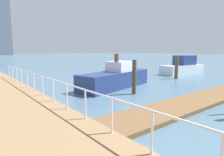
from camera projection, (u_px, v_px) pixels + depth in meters
ground_plane at (51, 81)px, 18.06m from camera, size 300.00×300.00×0.00m
floating_dock at (195, 101)px, 10.36m from camera, size 13.55×2.00×0.18m
boardwalk_railing at (75, 92)px, 7.34m from camera, size 0.06×25.76×1.08m
dock_piling_1 at (117, 71)px, 14.29m from camera, size 0.33×0.33×2.57m
dock_piling_2 at (134, 77)px, 12.35m from camera, size 0.27×0.27×2.22m
dock_piling_3 at (176, 67)px, 19.08m from camera, size 0.35×0.35×2.27m
moored_boat_0 at (183, 67)px, 22.99m from camera, size 5.88×2.57×2.22m
moored_boat_3 at (116, 78)px, 14.71m from camera, size 6.94×3.48×1.97m
skyline_tower_3 at (0, 5)px, 111.82m from camera, size 9.41×11.95×58.38m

